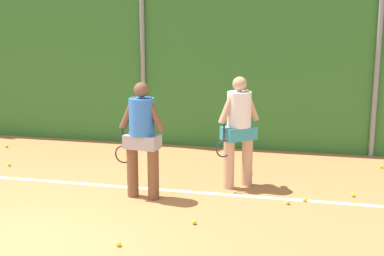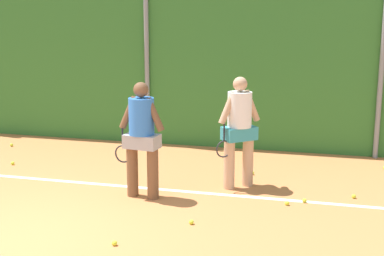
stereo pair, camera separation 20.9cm
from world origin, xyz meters
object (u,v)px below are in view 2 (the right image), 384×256
Objects in this scene: tennis_ball_1 at (287,203)px; tennis_ball_2 at (12,145)px; tennis_ball_7 at (114,243)px; player_midcourt at (239,126)px; tennis_ball_3 at (304,201)px; tennis_ball_10 at (13,163)px; player_foreground_near at (142,134)px; tennis_ball_0 at (354,196)px; tennis_ball_12 at (252,173)px; tennis_ball_9 at (191,222)px.

tennis_ball_2 is at bearing 160.41° from tennis_ball_1.
tennis_ball_1 is at bearing 45.13° from tennis_ball_7.
tennis_ball_3 is (1.10, -0.50, -0.99)m from player_midcourt.
player_midcourt is 27.71× the size of tennis_ball_10.
player_foreground_near is at bearing -171.40° from tennis_ball_3.
tennis_ball_1 is 1.00× the size of tennis_ball_2.
player_foreground_near reaches higher than tennis_ball_1.
tennis_ball_0 is at bearing -159.64° from player_foreground_near.
tennis_ball_12 is at bearing 117.26° from tennis_ball_1.
tennis_ball_0 is 1.00× the size of tennis_ball_10.
tennis_ball_1 and tennis_ball_9 have the same top height.
player_midcourt is 27.71× the size of tennis_ball_2.
tennis_ball_2 is at bearing -24.47° from player_foreground_near.
tennis_ball_0 is 1.00× the size of tennis_ball_2.
player_foreground_near is 27.38× the size of tennis_ball_1.
tennis_ball_10 is 4.53m from tennis_ball_12.
tennis_ball_1 is (0.86, -0.68, -0.99)m from player_midcourt.
tennis_ball_7 is (4.11, -4.12, 0.00)m from tennis_ball_2.
tennis_ball_1 is 1.58m from tennis_ball_12.
player_foreground_near is at bearing 139.11° from tennis_ball_9.
tennis_ball_2 is 1.00× the size of tennis_ball_7.
tennis_ball_0 is at bearing 40.81° from tennis_ball_7.
tennis_ball_9 is at bearing -138.35° from tennis_ball_1.
tennis_ball_10 is (-6.20, 0.32, 0.00)m from tennis_ball_0.
tennis_ball_12 is (0.48, 2.47, 0.00)m from tennis_ball_9.
player_foreground_near is 1.66m from tennis_ball_9.
tennis_ball_0 and tennis_ball_9 have the same top height.
tennis_ball_12 is at bearing 79.05° from tennis_ball_9.
tennis_ball_1 is at bearing 41.65° from tennis_ball_9.
player_midcourt reaches higher than player_foreground_near.
tennis_ball_2 is 5.39m from tennis_ball_12.
tennis_ball_0 is at bearing 36.93° from tennis_ball_9.
tennis_ball_2 and tennis_ball_10 have the same top height.
tennis_ball_3 is at bearing -164.46° from player_foreground_near.
tennis_ball_10 is (-4.02, 1.97, 0.00)m from tennis_ball_9.
tennis_ball_2 is 1.00× the size of tennis_ball_12.
tennis_ball_10 and tennis_ball_12 have the same top height.
tennis_ball_7 is 1.17m from tennis_ball_9.
tennis_ball_1 is 6.44m from tennis_ball_2.
tennis_ball_0 is 1.14m from tennis_ball_1.
player_foreground_near is 27.38× the size of tennis_ball_10.
tennis_ball_10 is (-3.27, 2.86, 0.00)m from tennis_ball_7.
player_midcourt is at bearing 155.69° from tennis_ball_3.
tennis_ball_2 is 1.00× the size of tennis_ball_10.
player_midcourt is 2.04m from tennis_ball_9.
tennis_ball_9 is 4.47m from tennis_ball_10.
player_foreground_near reaches higher than tennis_ball_2.
tennis_ball_12 is (0.13, 0.72, -0.99)m from player_midcourt.
player_midcourt is at bearing 176.63° from tennis_ball_0.
tennis_ball_2 and tennis_ball_9 have the same top height.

